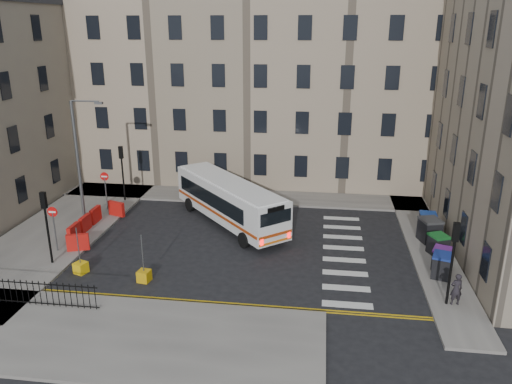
% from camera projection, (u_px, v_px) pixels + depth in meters
% --- Properties ---
extents(ground, '(120.00, 120.00, 0.00)m').
position_uv_depth(ground, '(276.00, 247.00, 29.77)').
color(ground, black).
rests_on(ground, ground).
extents(pavement_north, '(36.00, 3.20, 0.15)m').
position_uv_depth(pavement_north, '(210.00, 195.00, 38.59)').
color(pavement_north, slate).
rests_on(pavement_north, ground).
extents(pavement_east, '(2.40, 26.00, 0.15)m').
position_uv_depth(pavement_east, '(420.00, 228.00, 32.36)').
color(pavement_east, slate).
rests_on(pavement_east, ground).
extents(pavement_west, '(6.00, 22.00, 0.15)m').
position_uv_depth(pavement_west, '(64.00, 227.00, 32.48)').
color(pavement_west, slate).
rests_on(pavement_west, ground).
extents(pavement_sw, '(20.00, 6.00, 0.15)m').
position_uv_depth(pavement_sw, '(90.00, 334.00, 21.25)').
color(pavement_sw, slate).
rests_on(pavement_sw, ground).
extents(terrace_north, '(38.30, 10.80, 17.20)m').
position_uv_depth(terrace_north, '(213.00, 74.00, 42.48)').
color(terrace_north, gray).
rests_on(terrace_north, ground).
extents(traffic_light_east, '(0.28, 0.22, 4.10)m').
position_uv_depth(traffic_light_east, '(453.00, 251.00, 22.59)').
color(traffic_light_east, black).
rests_on(traffic_light_east, pavement_east).
extents(traffic_light_nw, '(0.28, 0.22, 4.10)m').
position_uv_depth(traffic_light_nw, '(122.00, 165.00, 36.50)').
color(traffic_light_nw, black).
rests_on(traffic_light_nw, pavement_west).
extents(traffic_light_sw, '(0.28, 0.22, 4.10)m').
position_uv_depth(traffic_light_sw, '(46.00, 217.00, 26.64)').
color(traffic_light_sw, black).
rests_on(traffic_light_sw, pavement_west).
extents(streetlamp, '(0.50, 0.22, 8.14)m').
position_uv_depth(streetlamp, '(78.00, 161.00, 31.93)').
color(streetlamp, '#595B5E').
rests_on(streetlamp, pavement_west).
extents(no_entry_north, '(0.60, 0.08, 3.00)m').
position_uv_depth(no_entry_north, '(105.00, 183.00, 34.94)').
color(no_entry_north, '#595B5E').
rests_on(no_entry_north, pavement_west).
extents(no_entry_south, '(0.60, 0.08, 3.00)m').
position_uv_depth(no_entry_south, '(53.00, 220.00, 28.36)').
color(no_entry_south, '#595B5E').
rests_on(no_entry_south, pavement_west).
extents(roadworks_barriers, '(1.66, 6.26, 1.00)m').
position_uv_depth(roadworks_barriers, '(91.00, 224.00, 31.55)').
color(roadworks_barriers, red).
rests_on(roadworks_barriers, pavement_west).
extents(iron_railings, '(7.80, 0.04, 1.20)m').
position_uv_depth(iron_railings, '(19.00, 292.00, 23.27)').
color(iron_railings, black).
rests_on(iron_railings, pavement_sw).
extents(bus, '(8.74, 9.58, 2.89)m').
position_uv_depth(bus, '(229.00, 200.00, 32.78)').
color(bus, white).
rests_on(bus, ground).
extents(wheelie_bin_a, '(1.28, 1.37, 1.25)m').
position_uv_depth(wheelie_bin_a, '(442.00, 265.00, 25.78)').
color(wheelie_bin_a, black).
rests_on(wheelie_bin_a, pavement_east).
extents(wheelie_bin_b, '(1.22, 1.30, 1.15)m').
position_uv_depth(wheelie_bin_b, '(441.00, 258.00, 26.70)').
color(wheelie_bin_b, black).
rests_on(wheelie_bin_b, pavement_east).
extents(wheelie_bin_c, '(1.27, 1.34, 1.17)m').
position_uv_depth(wheelie_bin_c, '(438.00, 244.00, 28.34)').
color(wheelie_bin_c, black).
rests_on(wheelie_bin_c, pavement_east).
extents(wheelie_bin_d, '(1.43, 1.54, 1.42)m').
position_uv_depth(wheelie_bin_d, '(430.00, 230.00, 30.04)').
color(wheelie_bin_d, black).
rests_on(wheelie_bin_d, pavement_east).
extents(wheelie_bin_e, '(1.07, 1.21, 1.27)m').
position_uv_depth(wheelie_bin_e, '(428.00, 223.00, 31.31)').
color(wheelie_bin_e, black).
rests_on(wheelie_bin_e, pavement_east).
extents(pedestrian, '(0.64, 0.49, 1.59)m').
position_uv_depth(pedestrian, '(456.00, 289.00, 23.15)').
color(pedestrian, black).
rests_on(pedestrian, pavement_east).
extents(bollard_yellow, '(0.77, 0.77, 0.60)m').
position_uv_depth(bollard_yellow, '(81.00, 268.00, 26.59)').
color(bollard_yellow, yellow).
rests_on(bollard_yellow, ground).
extents(bollard_chevron, '(0.68, 0.68, 0.60)m').
position_uv_depth(bollard_chevron, '(144.00, 276.00, 25.72)').
color(bollard_chevron, '#D09A0C').
rests_on(bollard_chevron, ground).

